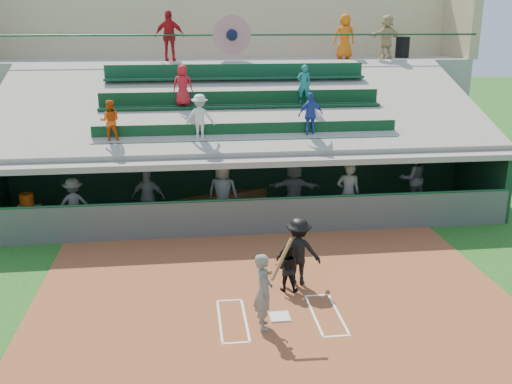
{
  "coord_description": "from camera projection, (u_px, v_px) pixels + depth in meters",
  "views": [
    {
      "loc": [
        -1.85,
        -10.85,
        6.2
      ],
      "look_at": [
        -0.09,
        3.5,
        1.8
      ],
      "focal_mm": 40.0,
      "sensor_mm": 36.0,
      "label": 1
    }
  ],
  "objects": [
    {
      "name": "dugout_player_b",
      "position": [
        148.0,
        197.0,
        17.58
      ],
      "size": [
        1.11,
        0.66,
        1.77
      ],
      "primitive_type": "imported",
      "rotation": [
        0.0,
        0.0,
        2.91
      ],
      "color": "#60635E",
      "rests_on": "dugout_floor"
    },
    {
      "name": "home_plate",
      "position": [
        280.0,
        317.0,
        12.31
      ],
      "size": [
        0.43,
        0.43,
        0.03
      ],
      "primitive_type": "cube",
      "color": "silver",
      "rests_on": "dirt_slab"
    },
    {
      "name": "concourse_staff_b",
      "position": [
        345.0,
        37.0,
        23.51
      ],
      "size": [
        0.88,
        0.58,
        1.8
      ],
      "primitive_type": "imported",
      "rotation": [
        0.0,
        0.0,
        3.13
      ],
      "color": "#DB5D0C",
      "rests_on": "concourse_slab"
    },
    {
      "name": "catcher",
      "position": [
        287.0,
        268.0,
        13.39
      ],
      "size": [
        0.64,
        0.55,
        1.14
      ],
      "primitive_type": "imported",
      "rotation": [
        0.0,
        0.0,
        2.9
      ],
      "color": "black",
      "rests_on": "dirt_slab"
    },
    {
      "name": "dugout_bench",
      "position": [
        239.0,
        196.0,
        19.97
      ],
      "size": [
        12.43,
        5.93,
        0.4
      ],
      "primitive_type": "cube",
      "rotation": [
        0.0,
        0.0,
        0.43
      ],
      "color": "brown",
      "rests_on": "dugout_floor"
    },
    {
      "name": "concourse_slab",
      "position": [
        230.0,
        114.0,
        24.47
      ],
      "size": [
        20.0,
        3.0,
        4.6
      ],
      "primitive_type": "cube",
      "color": "gray",
      "rests_on": "ground"
    },
    {
      "name": "dugout_player_f",
      "position": [
        412.0,
        178.0,
        19.27
      ],
      "size": [
        1.09,
        0.92,
        2.0
      ],
      "primitive_type": "imported",
      "rotation": [
        0.0,
        0.0,
        3.32
      ],
      "color": "#565954",
      "rests_on": "dugout_floor"
    },
    {
      "name": "batters_box_chalk",
      "position": [
        280.0,
        317.0,
        12.32
      ],
      "size": [
        2.65,
        1.85,
        0.01
      ],
      "color": "white",
      "rests_on": "dirt_slab"
    },
    {
      "name": "dugout_player_d",
      "position": [
        294.0,
        189.0,
        18.36
      ],
      "size": [
        1.74,
        0.82,
        1.8
      ],
      "primitive_type": "imported",
      "rotation": [
        0.0,
        0.0,
        2.96
      ],
      "color": "#5B5E59",
      "rests_on": "dugout_floor"
    },
    {
      "name": "dugout_player_a",
      "position": [
        74.0,
        204.0,
        17.19
      ],
      "size": [
        1.11,
        0.71,
        1.62
      ],
      "primitive_type": "imported",
      "rotation": [
        0.0,
        0.0,
        3.25
      ],
      "color": "#585B56",
      "rests_on": "dugout_floor"
    },
    {
      "name": "water_cooler",
      "position": [
        27.0,
        200.0,
        17.48
      ],
      "size": [
        0.42,
        0.42,
        0.42
      ],
      "primitive_type": "cylinder",
      "color": "#EE5E0E",
      "rests_on": "white_table"
    },
    {
      "name": "dirt_slab",
      "position": [
        276.0,
        307.0,
        12.8
      ],
      "size": [
        11.0,
        9.0,
        0.02
      ],
      "primitive_type": "cube",
      "color": "brown",
      "rests_on": "ground"
    },
    {
      "name": "batter_at_plate",
      "position": [
        264.0,
        290.0,
        11.71
      ],
      "size": [
        0.84,
        0.73,
        1.95
      ],
      "color": "#5B5E58",
      "rests_on": "dirt_slab"
    },
    {
      "name": "grandstand",
      "position": [
        236.0,
        127.0,
        21.64
      ],
      "size": [
        20.4,
        10.4,
        7.8
      ],
      "color": "#4E534E",
      "rests_on": "ground"
    },
    {
      "name": "dugout_floor",
      "position": [
        247.0,
        215.0,
        18.73
      ],
      "size": [
        16.0,
        3.5,
        0.04
      ],
      "primitive_type": "cube",
      "color": "gray",
      "rests_on": "ground"
    },
    {
      "name": "ground",
      "position": [
        280.0,
        318.0,
        12.32
      ],
      "size": [
        100.0,
        100.0,
        0.0
      ],
      "primitive_type": "plane",
      "color": "#1B4E16",
      "rests_on": "ground"
    },
    {
      "name": "white_table",
      "position": [
        29.0,
        216.0,
        17.62
      ],
      "size": [
        0.71,
        0.54,
        0.62
      ],
      "primitive_type": "cube",
      "rotation": [
        0.0,
        0.0,
        -0.02
      ],
      "color": "white",
      "rests_on": "dugout_floor"
    },
    {
      "name": "concourse_staff_c",
      "position": [
        386.0,
        37.0,
        23.31
      ],
      "size": [
        1.71,
        1.17,
        1.78
      ],
      "primitive_type": "imported",
      "rotation": [
        0.0,
        0.0,
        3.58
      ],
      "color": "tan",
      "rests_on": "concourse_slab"
    },
    {
      "name": "home_umpire",
      "position": [
        298.0,
        251.0,
        13.69
      ],
      "size": [
        1.2,
        0.89,
        1.66
      ],
      "primitive_type": "imported",
      "rotation": [
        0.0,
        0.0,
        2.86
      ],
      "color": "black",
      "rests_on": "dirt_slab"
    },
    {
      "name": "trash_bin",
      "position": [
        402.0,
        47.0,
        24.32
      ],
      "size": [
        0.58,
        0.58,
        0.87
      ],
      "primitive_type": "cylinder",
      "color": "black",
      "rests_on": "concourse_slab"
    },
    {
      "name": "dugout_player_c",
      "position": [
        223.0,
        192.0,
        17.76
      ],
      "size": [
        1.09,
        0.86,
        1.95
      ],
      "primitive_type": "imported",
      "rotation": [
        0.0,
        0.0,
        2.86
      ],
      "color": "#5F625D",
      "rests_on": "dugout_floor"
    },
    {
      "name": "dugout_player_e",
      "position": [
        348.0,
        193.0,
        17.62
      ],
      "size": [
        0.8,
        0.6,
        1.98
      ],
      "primitive_type": "imported",
      "rotation": [
        0.0,
        0.0,
        2.95
      ],
      "color": "#50534E",
      "rests_on": "dugout_floor"
    },
    {
      "name": "concourse_staff_a",
      "position": [
        170.0,
        36.0,
        22.13
      ],
      "size": [
        1.16,
        0.55,
        1.92
      ],
      "primitive_type": "imported",
      "rotation": [
        0.0,
        0.0,
        3.07
      ],
      "color": "#B2141A",
      "rests_on": "concourse_slab"
    }
  ]
}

